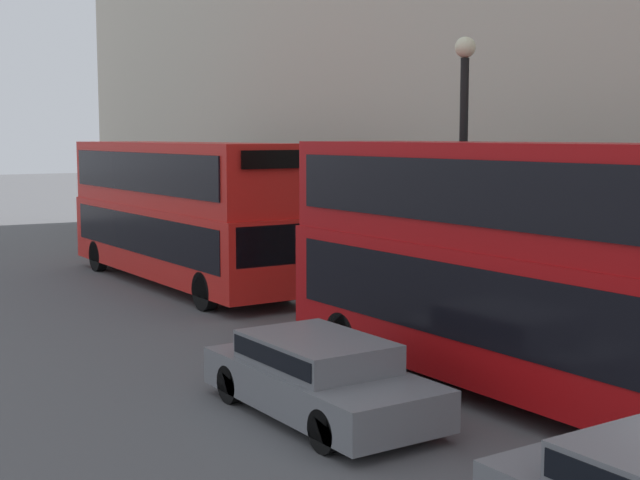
# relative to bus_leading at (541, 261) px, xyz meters

# --- Properties ---
(bus_leading) EXTENTS (2.59, 11.07, 4.30)m
(bus_leading) POSITION_rel_bus_leading_xyz_m (0.00, 0.00, 0.00)
(bus_leading) COLOR #B20C0F
(bus_leading) RESTS_ON ground
(bus_second_in_queue) EXTENTS (2.59, 11.13, 4.22)m
(bus_second_in_queue) POSITION_rel_bus_leading_xyz_m (0.00, 14.11, -0.05)
(bus_second_in_queue) COLOR red
(bus_second_in_queue) RESTS_ON ground
(car_hatchback) EXTENTS (1.90, 4.42, 1.25)m
(car_hatchback) POSITION_rel_bus_leading_xyz_m (-3.40, 1.42, -1.70)
(car_hatchback) COLOR slate
(car_hatchback) RESTS_ON ground
(street_lamp) EXTENTS (0.44, 0.44, 6.46)m
(street_lamp) POSITION_rel_bus_leading_xyz_m (1.98, 4.06, 1.62)
(street_lamp) COLOR black
(street_lamp) RESTS_ON ground
(pedestrian) EXTENTS (0.36, 0.36, 1.59)m
(pedestrian) POSITION_rel_bus_leading_xyz_m (2.46, 12.11, -1.65)
(pedestrian) COLOR #26262D
(pedestrian) RESTS_ON ground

